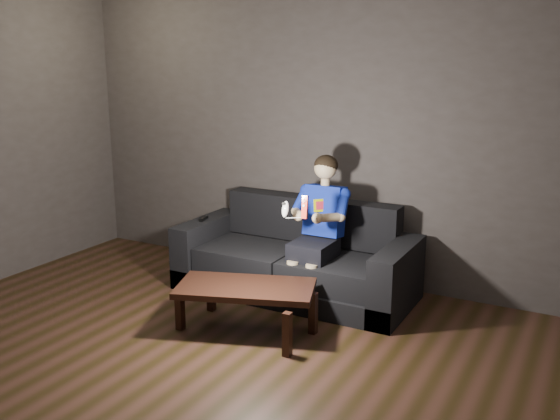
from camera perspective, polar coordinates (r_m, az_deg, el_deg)
The scene contains 8 objects.
floor at distance 4.14m, azimuth -12.64°, elevation -15.93°, with size 5.00×5.00×0.00m, color black.
back_wall at distance 5.74m, azimuth 3.23°, elevation 7.04°, with size 5.00×0.04×2.70m, color #3B3533.
sofa at distance 5.50m, azimuth 1.50°, elevation -4.94°, with size 2.06×0.89×0.79m.
child at distance 5.23m, azimuth 3.58°, elevation -0.79°, with size 0.48×0.59×1.18m.
wii_remote_red at distance 4.74m, azimuth 2.28°, elevation 0.28°, with size 0.05×0.07×0.18m.
nunchuk_white at distance 4.83m, azimuth 0.49°, elevation 0.08°, with size 0.06×0.08×0.14m.
wii_remote_black at distance 5.81m, azimuth -6.99°, elevation -0.76°, with size 0.07×0.15×0.03m.
coffee_table at distance 4.71m, azimuth -3.15°, elevation -7.46°, with size 1.13×0.82×0.37m.
Camera 1 is at (2.43, -2.66, 2.04)m, focal length 40.00 mm.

